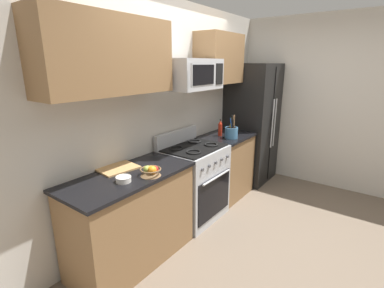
{
  "coord_description": "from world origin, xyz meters",
  "views": [
    {
      "loc": [
        -2.58,
        -1.26,
        1.88
      ],
      "look_at": [
        -0.2,
        0.49,
        1.03
      ],
      "focal_mm": 26.05,
      "sensor_mm": 36.0,
      "label": 1
    }
  ],
  "objects_px": {
    "cutting_board": "(118,168)",
    "prep_bowl": "(123,179)",
    "refrigerator": "(252,123)",
    "utensil_crock": "(231,132)",
    "microwave": "(192,74)",
    "range_oven": "(194,182)",
    "fruit_basket": "(151,171)",
    "bottle_hot_sauce": "(220,128)"
  },
  "relations": [
    {
      "from": "microwave",
      "to": "utensil_crock",
      "type": "height_order",
      "value": "microwave"
    },
    {
      "from": "refrigerator",
      "to": "fruit_basket",
      "type": "distance_m",
      "value": 2.51
    },
    {
      "from": "bottle_hot_sauce",
      "to": "prep_bowl",
      "type": "bearing_deg",
      "value": -175.41
    },
    {
      "from": "fruit_basket",
      "to": "prep_bowl",
      "type": "xyz_separation_m",
      "value": [
        -0.24,
        0.09,
        -0.02
      ]
    },
    {
      "from": "bottle_hot_sauce",
      "to": "prep_bowl",
      "type": "distance_m",
      "value": 1.87
    },
    {
      "from": "microwave",
      "to": "bottle_hot_sauce",
      "type": "xyz_separation_m",
      "value": [
        0.7,
        0.03,
        -0.75
      ]
    },
    {
      "from": "refrigerator",
      "to": "prep_bowl",
      "type": "xyz_separation_m",
      "value": [
        -2.75,
        -0.08,
        -0.01
      ]
    },
    {
      "from": "cutting_board",
      "to": "bottle_hot_sauce",
      "type": "height_order",
      "value": "bottle_hot_sauce"
    },
    {
      "from": "range_oven",
      "to": "cutting_board",
      "type": "height_order",
      "value": "range_oven"
    },
    {
      "from": "fruit_basket",
      "to": "cutting_board",
      "type": "relative_size",
      "value": 0.54
    },
    {
      "from": "range_oven",
      "to": "microwave",
      "type": "xyz_separation_m",
      "value": [
        -0.0,
        0.03,
        1.3
      ]
    },
    {
      "from": "cutting_board",
      "to": "prep_bowl",
      "type": "height_order",
      "value": "prep_bowl"
    },
    {
      "from": "range_oven",
      "to": "microwave",
      "type": "bearing_deg",
      "value": 90.08
    },
    {
      "from": "utensil_crock",
      "to": "cutting_board",
      "type": "relative_size",
      "value": 0.91
    },
    {
      "from": "utensil_crock",
      "to": "cutting_board",
      "type": "height_order",
      "value": "utensil_crock"
    },
    {
      "from": "fruit_basket",
      "to": "bottle_hot_sauce",
      "type": "xyz_separation_m",
      "value": [
        1.62,
        0.24,
        0.06
      ]
    },
    {
      "from": "range_oven",
      "to": "microwave",
      "type": "relative_size",
      "value": 1.53
    },
    {
      "from": "cutting_board",
      "to": "range_oven",
      "type": "bearing_deg",
      "value": -10.57
    },
    {
      "from": "cutting_board",
      "to": "prep_bowl",
      "type": "relative_size",
      "value": 2.69
    },
    {
      "from": "refrigerator",
      "to": "bottle_hot_sauce",
      "type": "distance_m",
      "value": 0.9
    },
    {
      "from": "refrigerator",
      "to": "prep_bowl",
      "type": "height_order",
      "value": "refrigerator"
    },
    {
      "from": "utensil_crock",
      "to": "cutting_board",
      "type": "bearing_deg",
      "value": 169.33
    },
    {
      "from": "bottle_hot_sauce",
      "to": "prep_bowl",
      "type": "relative_size",
      "value": 1.77
    },
    {
      "from": "refrigerator",
      "to": "range_oven",
      "type": "bearing_deg",
      "value": 179.38
    },
    {
      "from": "utensil_crock",
      "to": "bottle_hot_sauce",
      "type": "bearing_deg",
      "value": 85.46
    },
    {
      "from": "prep_bowl",
      "to": "utensil_crock",
      "type": "bearing_deg",
      "value": -1.1
    },
    {
      "from": "microwave",
      "to": "fruit_basket",
      "type": "height_order",
      "value": "microwave"
    },
    {
      "from": "range_oven",
      "to": "cutting_board",
      "type": "distance_m",
      "value": 1.1
    },
    {
      "from": "utensil_crock",
      "to": "bottle_hot_sauce",
      "type": "height_order",
      "value": "utensil_crock"
    },
    {
      "from": "refrigerator",
      "to": "prep_bowl",
      "type": "relative_size",
      "value": 14.28
    },
    {
      "from": "refrigerator",
      "to": "utensil_crock",
      "type": "distance_m",
      "value": 0.91
    },
    {
      "from": "range_oven",
      "to": "fruit_basket",
      "type": "distance_m",
      "value": 1.05
    },
    {
      "from": "refrigerator",
      "to": "prep_bowl",
      "type": "distance_m",
      "value": 2.75
    },
    {
      "from": "microwave",
      "to": "bottle_hot_sauce",
      "type": "relative_size",
      "value": 3.03
    },
    {
      "from": "fruit_basket",
      "to": "cutting_board",
      "type": "distance_m",
      "value": 0.38
    },
    {
      "from": "range_oven",
      "to": "utensil_crock",
      "type": "height_order",
      "value": "utensil_crock"
    },
    {
      "from": "range_oven",
      "to": "utensil_crock",
      "type": "relative_size",
      "value": 3.36
    },
    {
      "from": "fruit_basket",
      "to": "refrigerator",
      "type": "bearing_deg",
      "value": 3.87
    },
    {
      "from": "range_oven",
      "to": "fruit_basket",
      "type": "relative_size",
      "value": 5.67
    },
    {
      "from": "fruit_basket",
      "to": "prep_bowl",
      "type": "height_order",
      "value": "fruit_basket"
    },
    {
      "from": "refrigerator",
      "to": "utensil_crock",
      "type": "relative_size",
      "value": 5.83
    },
    {
      "from": "cutting_board",
      "to": "bottle_hot_sauce",
      "type": "relative_size",
      "value": 1.52
    }
  ]
}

